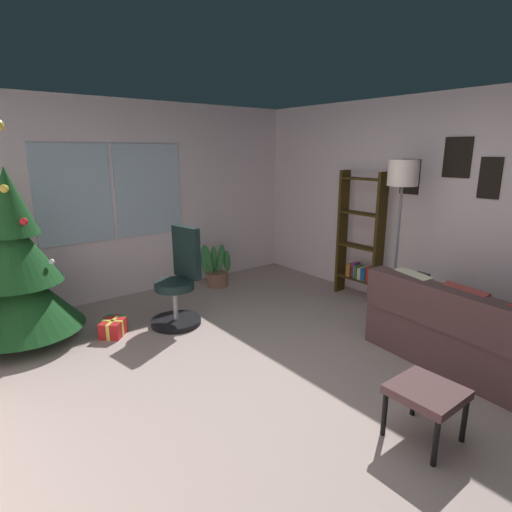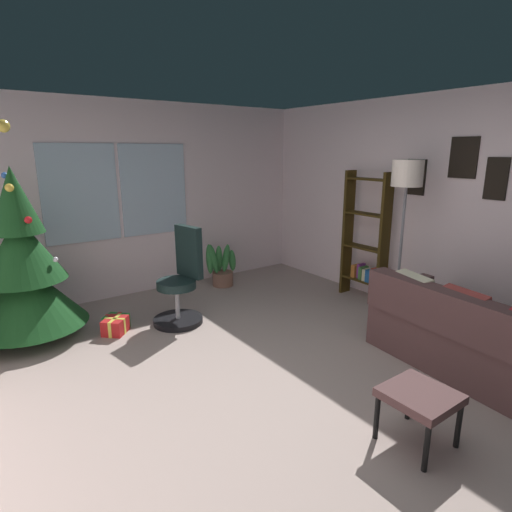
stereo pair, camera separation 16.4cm
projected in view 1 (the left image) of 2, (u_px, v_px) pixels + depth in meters
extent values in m
cube|color=#A59289|center=(301.00, 393.00, 3.46)|extent=(4.75, 6.24, 0.10)
cube|color=silver|center=(139.00, 200.00, 5.55)|extent=(4.75, 0.10, 2.55)
cube|color=silver|center=(74.00, 195.00, 4.97)|extent=(0.90, 0.03, 1.20)
cube|color=silver|center=(148.00, 190.00, 5.54)|extent=(0.90, 0.03, 1.20)
cube|color=silver|center=(463.00, 210.00, 4.58)|extent=(0.10, 6.24, 2.55)
cube|color=black|center=(410.00, 177.00, 4.95)|extent=(0.02, 0.24, 0.41)
cube|color=black|center=(458.00, 157.00, 4.47)|extent=(0.02, 0.30, 0.43)
cube|color=black|center=(490.00, 178.00, 4.25)|extent=(0.02, 0.22, 0.42)
cube|color=#503534|center=(475.00, 346.00, 3.73)|extent=(0.97, 1.92, 0.42)
cube|color=#503534|center=(460.00, 313.00, 3.46)|extent=(0.37, 1.86, 0.36)
cube|color=#503534|center=(400.00, 288.00, 4.35)|extent=(0.81, 0.21, 0.20)
cube|color=beige|center=(413.00, 293.00, 3.98)|extent=(0.27, 0.43, 0.41)
cube|color=maroon|center=(464.00, 310.00, 3.55)|extent=(0.26, 0.43, 0.42)
cube|color=#503534|center=(427.00, 392.00, 2.77)|extent=(0.43, 0.43, 0.06)
cylinder|color=black|center=(436.00, 443.00, 2.56)|extent=(0.04, 0.04, 0.33)
cylinder|color=black|center=(464.00, 420.00, 2.78)|extent=(0.04, 0.04, 0.33)
cylinder|color=black|center=(384.00, 414.00, 2.85)|extent=(0.04, 0.04, 0.33)
cylinder|color=black|center=(414.00, 395.00, 3.07)|extent=(0.04, 0.04, 0.33)
cylinder|color=#4C331E|center=(28.00, 335.00, 4.25)|extent=(0.12, 0.12, 0.16)
cone|color=#17461D|center=(23.00, 298.00, 4.15)|extent=(1.13, 1.13, 0.65)
cone|color=#17461D|center=(16.00, 251.00, 4.03)|extent=(0.81, 0.81, 0.65)
cone|color=#17461D|center=(8.00, 201.00, 3.91)|extent=(0.50, 0.50, 0.65)
sphere|color=red|center=(24.00, 222.00, 3.83)|extent=(0.07, 0.07, 0.07)
sphere|color=gold|center=(4.00, 189.00, 3.75)|extent=(0.08, 0.08, 0.08)
sphere|color=silver|center=(52.00, 262.00, 4.05)|extent=(0.05, 0.05, 0.05)
cube|color=red|center=(113.00, 328.00, 4.40)|extent=(0.33, 0.33, 0.17)
cube|color=#EAD84C|center=(113.00, 328.00, 4.40)|extent=(0.19, 0.18, 0.18)
cube|color=#EAD84C|center=(113.00, 328.00, 4.40)|extent=(0.20, 0.21, 0.18)
cube|color=#1E722D|center=(114.00, 325.00, 4.49)|extent=(0.30, 0.30, 0.16)
cube|color=red|center=(114.00, 325.00, 4.49)|extent=(0.19, 0.20, 0.17)
cube|color=red|center=(114.00, 325.00, 4.49)|extent=(0.17, 0.17, 0.17)
cylinder|color=black|center=(176.00, 322.00, 4.71)|extent=(0.56, 0.56, 0.06)
cylinder|color=#B2B2B7|center=(175.00, 302.00, 4.65)|extent=(0.05, 0.05, 0.40)
cylinder|color=black|center=(174.00, 285.00, 4.60)|extent=(0.44, 0.44, 0.09)
cube|color=black|center=(186.00, 252.00, 4.65)|extent=(0.16, 0.41, 0.59)
cube|color=#3A2A0D|center=(379.00, 240.00, 5.18)|extent=(0.18, 0.04, 1.67)
cube|color=#3A2A0D|center=(342.00, 232.00, 5.64)|extent=(0.18, 0.04, 1.67)
cube|color=#3A2A0D|center=(357.00, 278.00, 5.55)|extent=(0.18, 0.56, 0.02)
cube|color=#3A2A0D|center=(359.00, 247.00, 5.44)|extent=(0.18, 0.56, 0.02)
cube|color=#3A2A0D|center=(361.00, 213.00, 5.34)|extent=(0.18, 0.56, 0.02)
cube|color=#3A2A0D|center=(364.00, 179.00, 5.23)|extent=(0.18, 0.56, 0.02)
cube|color=maroon|center=(371.00, 274.00, 5.37)|extent=(0.16, 0.06, 0.20)
cube|color=#194E8C|center=(366.00, 274.00, 5.43)|extent=(0.17, 0.07, 0.16)
cube|color=beige|center=(362.00, 273.00, 5.49)|extent=(0.16, 0.05, 0.15)
cube|color=#3B6F36|center=(358.00, 271.00, 5.54)|extent=(0.15, 0.05, 0.17)
cube|color=#6F2978|center=(356.00, 269.00, 5.58)|extent=(0.13, 0.04, 0.19)
cube|color=#B26728|center=(351.00, 269.00, 5.63)|extent=(0.16, 0.06, 0.17)
cylinder|color=slate|center=(391.00, 316.00, 4.90)|extent=(0.28, 0.28, 0.03)
cylinder|color=slate|center=(396.00, 253.00, 4.71)|extent=(0.03, 0.03, 1.51)
cylinder|color=white|center=(403.00, 173.00, 4.49)|extent=(0.33, 0.33, 0.28)
cylinder|color=#835949|center=(218.00, 279.00, 6.02)|extent=(0.30, 0.30, 0.20)
ellipsoid|color=#307337|center=(214.00, 259.00, 5.95)|extent=(0.16, 0.17, 0.41)
ellipsoid|color=#307337|center=(221.00, 258.00, 5.98)|extent=(0.21, 0.17, 0.43)
ellipsoid|color=#307337|center=(205.00, 260.00, 5.88)|extent=(0.16, 0.23, 0.44)
ellipsoid|color=#307337|center=(208.00, 259.00, 5.88)|extent=(0.16, 0.21, 0.45)
ellipsoid|color=#307337|center=(227.00, 261.00, 6.04)|extent=(0.11, 0.14, 0.32)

